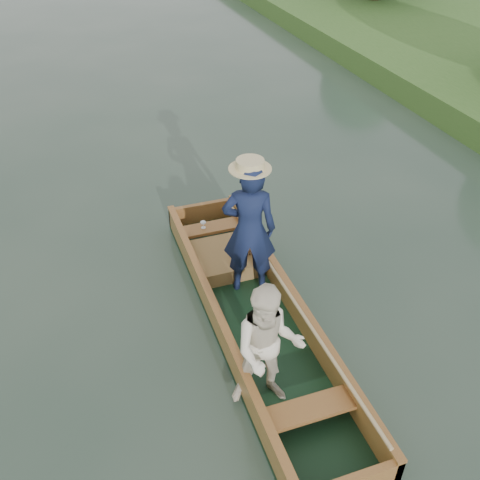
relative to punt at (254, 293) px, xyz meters
name	(u,v)px	position (x,y,z in m)	size (l,w,h in m)	color
ground	(255,325)	(0.05, 0.06, -0.62)	(120.00, 120.00, 0.00)	#283D30
punt	(254,293)	(0.00, 0.00, 0.00)	(1.31, 5.00, 2.02)	black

